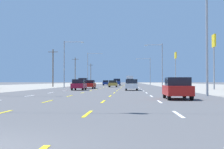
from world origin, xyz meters
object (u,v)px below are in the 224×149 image
object	(u,v)px
hatchback_far_right_nearest	(177,88)
streetlight_left_row_1	(66,60)
suv_center_turn_farthest	(117,82)
box_truck_inner_right_distant_c	(130,80)
streetlight_right_row_0	(202,35)
suv_inner_right_distant_a	(130,82)
pole_sign_right_row_1	(214,49)
streetlight_right_row_1	(160,62)
hatchback_inner_left_distant_b	(106,83)
pole_sign_right_row_2	(176,60)
hatchback_inner_right_near	(132,85)
hatchback_inner_left_mid	(79,85)
suv_far_left_farther	(83,82)
streetlight_left_row_2	(89,66)
sedan_inner_left_midfar	(89,84)
streetlight_right_row_2	(148,69)

from	to	relation	value
hatchback_far_right_nearest	streetlight_left_row_1	world-z (taller)	streetlight_left_row_1
suv_center_turn_farthest	streetlight_left_row_1	xyz separation A→B (m)	(-9.59, -26.55, 4.60)
box_truck_inner_right_distant_c	streetlight_right_row_0	xyz separation A→B (m)	(6.17, -90.39, 3.50)
suv_inner_right_distant_a	pole_sign_right_row_1	distance (m)	47.36
hatchback_far_right_nearest	streetlight_right_row_1	xyz separation A→B (m)	(3.02, 43.47, 4.42)
hatchback_inner_left_distant_b	pole_sign_right_row_2	world-z (taller)	pole_sign_right_row_2
hatchback_inner_right_near	streetlight_right_row_0	xyz separation A→B (m)	(6.04, -16.30, 4.55)
box_truck_inner_right_distant_c	streetlight_right_row_1	distance (m)	52.88
box_truck_inner_right_distant_c	streetlight_right_row_1	xyz separation A→B (m)	(6.21, -52.40, 3.37)
hatchback_inner_left_mid	suv_far_left_farther	xyz separation A→B (m)	(-3.25, 27.11, 0.24)
suv_inner_right_distant_a	streetlight_left_row_1	world-z (taller)	streetlight_left_row_1
pole_sign_right_row_1	pole_sign_right_row_2	distance (m)	31.71
box_truck_inner_right_distant_c	hatchback_inner_right_near	bearing A→B (deg)	-89.90
hatchback_inner_right_near	streetlight_right_row_1	xyz separation A→B (m)	(6.09, 21.69, 4.42)
streetlight_right_row_0	streetlight_right_row_1	bearing A→B (deg)	89.94
hatchback_far_right_nearest	pole_sign_right_row_1	bearing A→B (deg)	70.60
hatchback_inner_left_mid	hatchback_inner_left_distant_b	xyz separation A→B (m)	(-0.01, 52.60, 0.00)
suv_far_left_farther	streetlight_right_row_0	distance (m)	47.07
suv_far_left_farther	box_truck_inner_right_distant_c	xyz separation A→B (m)	(10.53, 46.60, 0.81)
suv_center_turn_farthest	pole_sign_right_row_1	size ratio (longest dim) A/B	0.58
hatchback_inner_left_mid	streetlight_right_row_1	bearing A→B (deg)	57.65
streetlight_right_row_0	streetlight_left_row_2	world-z (taller)	streetlight_left_row_2
hatchback_inner_left_distant_b	box_truck_inner_right_distant_c	size ratio (longest dim) A/B	0.54
sedan_inner_left_midfar	hatchback_inner_left_distant_b	xyz separation A→B (m)	(-0.34, 43.35, 0.03)
suv_far_left_farther	hatchback_inner_left_distant_b	distance (m)	25.69
pole_sign_right_row_1	suv_center_turn_farthest	bearing A→B (deg)	111.35
hatchback_far_right_nearest	sedan_inner_left_midfar	world-z (taller)	hatchback_far_right_nearest
hatchback_far_right_nearest	streetlight_right_row_2	size ratio (longest dim) A/B	0.44
hatchback_far_right_nearest	hatchback_inner_right_near	size ratio (longest dim) A/B	1.00
hatchback_inner_right_near	hatchback_inner_left_mid	world-z (taller)	same
sedan_inner_left_midfar	hatchback_inner_left_distant_b	size ratio (longest dim) A/B	1.15
pole_sign_right_row_1	streetlight_left_row_1	world-z (taller)	streetlight_left_row_1
hatchback_inner_left_mid	suv_far_left_farther	bearing A→B (deg)	96.85
suv_center_turn_farthest	streetlight_left_row_1	bearing A→B (deg)	-109.86
suv_far_left_farther	box_truck_inner_right_distant_c	bearing A→B (deg)	77.26
hatchback_inner_right_near	hatchback_inner_left_distant_b	size ratio (longest dim) A/B	1.00
box_truck_inner_right_distant_c	streetlight_right_row_0	world-z (taller)	streetlight_right_row_0
suv_far_left_farther	suv_inner_right_distant_a	size ratio (longest dim) A/B	1.00
pole_sign_right_row_1	streetlight_left_row_1	size ratio (longest dim) A/B	0.88
box_truck_inner_right_distant_c	streetlight_right_row_2	world-z (taller)	streetlight_right_row_2
pole_sign_right_row_1	sedan_inner_left_midfar	bearing A→B (deg)	168.98
hatchback_inner_left_mid	suv_far_left_farther	size ratio (longest dim) A/B	0.80
streetlight_left_row_1	suv_inner_right_distant_a	bearing A→B (deg)	65.49
hatchback_inner_left_distant_b	pole_sign_right_row_2	size ratio (longest dim) A/B	0.45
hatchback_inner_left_mid	suv_center_turn_farthest	distance (m)	47.99
streetlight_right_row_1	streetlight_left_row_2	world-z (taller)	streetlight_left_row_2
suv_far_left_farther	pole_sign_right_row_2	bearing A→B (deg)	24.29
box_truck_inner_right_distant_c	suv_far_left_farther	bearing A→B (deg)	-102.74
hatchback_far_right_nearest	hatchback_inner_right_near	world-z (taller)	same
suv_center_turn_farthest	box_truck_inner_right_distant_c	world-z (taller)	box_truck_inner_right_distant_c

